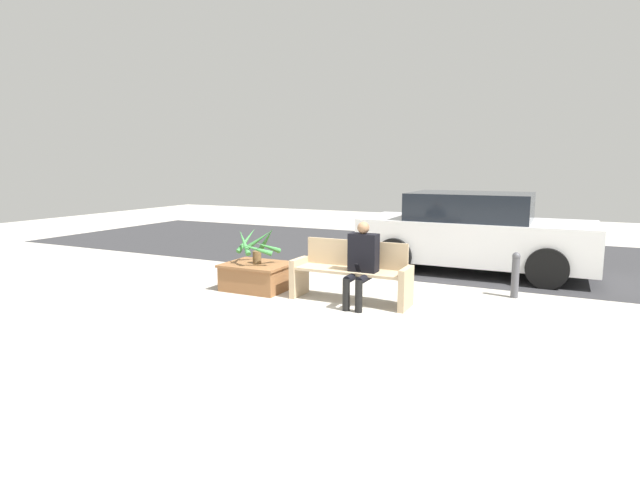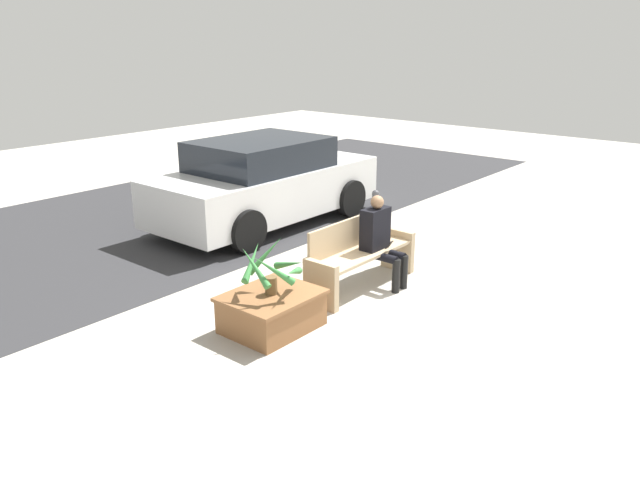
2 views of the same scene
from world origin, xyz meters
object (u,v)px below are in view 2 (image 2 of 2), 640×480
object	(u,v)px
potted_plant	(271,268)
bollard_post	(375,209)
planter_box	(272,310)
person_seated	(380,236)
parked_car	(264,182)
bench	(359,255)

from	to	relation	value
potted_plant	bollard_post	distance (m)	4.09
potted_plant	bollard_post	bearing A→B (deg)	18.49
planter_box	bollard_post	xyz separation A→B (m)	(3.87, 1.28, 0.14)
potted_plant	bollard_post	size ratio (longest dim) A/B	1.04
person_seated	planter_box	distance (m)	1.95
person_seated	parked_car	xyz separation A→B (m)	(1.06, 3.20, 0.07)
parked_car	bollard_post	distance (m)	2.00
bollard_post	parked_car	bearing A→B (deg)	117.67
bench	potted_plant	distance (m)	1.69
parked_car	bollard_post	size ratio (longest dim) A/B	5.95
bench	bollard_post	xyz separation A→B (m)	(2.20, 1.28, -0.07)
bench	person_seated	size ratio (longest dim) A/B	1.48
bench	planter_box	bearing A→B (deg)	-179.81
planter_box	potted_plant	xyz separation A→B (m)	(0.00, -0.01, 0.51)
bench	bollard_post	world-z (taller)	bench
potted_plant	bollard_post	world-z (taller)	potted_plant
planter_box	bollard_post	distance (m)	4.08
person_seated	bollard_post	bearing A→B (deg)	36.43
potted_plant	parked_car	distance (m)	4.23
parked_car	bench	bearing A→B (deg)	-113.03
parked_car	bollard_post	world-z (taller)	parked_car
planter_box	bollard_post	world-z (taller)	bollard_post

